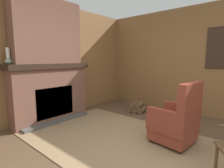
{
  "coord_description": "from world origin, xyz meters",
  "views": [
    {
      "loc": [
        1.17,
        -2.03,
        1.39
      ],
      "look_at": [
        -1.06,
        0.56,
        0.9
      ],
      "focal_mm": 28.0,
      "sensor_mm": 36.0,
      "label": 1
    }
  ],
  "objects": [
    {
      "name": "storage_case",
      "position": [
        -2.44,
        0.29,
        1.36
      ],
      "size": [
        0.13,
        0.26,
        0.14
      ],
      "color": "brown",
      "rests_on": "fireplace_hearth"
    },
    {
      "name": "oil_lamp_vase",
      "position": [
        -2.44,
        -0.8,
        1.4
      ],
      "size": [
        0.13,
        0.13,
        0.31
      ],
      "color": "#99B29E",
      "rests_on": "fireplace_hearth"
    },
    {
      "name": "fireplace_hearth",
      "position": [
        -2.39,
        0.0,
        0.64
      ],
      "size": [
        0.58,
        1.81,
        1.29
      ],
      "color": "brown",
      "rests_on": "ground"
    },
    {
      "name": "wood_panel_wall_back",
      "position": [
        0.01,
        2.61,
        1.34
      ],
      "size": [
        5.77,
        0.09,
        2.67
      ],
      "color": "olive",
      "rests_on": "ground"
    },
    {
      "name": "ground_plane",
      "position": [
        0.0,
        0.0,
        0.0
      ],
      "size": [
        14.0,
        14.0,
        0.0
      ],
      "primitive_type": "plane",
      "color": "brown"
    },
    {
      "name": "firewood_stack",
      "position": [
        -1.25,
        1.8,
        0.12
      ],
      "size": [
        0.49,
        0.43,
        0.26
      ],
      "rotation": [
        0.0,
        0.0,
        0.19
      ],
      "color": "brown",
      "rests_on": "ground"
    },
    {
      "name": "wood_panel_wall_left",
      "position": [
        -2.62,
        0.0,
        1.34
      ],
      "size": [
        0.06,
        5.77,
        2.67
      ],
      "color": "olive",
      "rests_on": "ground"
    },
    {
      "name": "chimney_breast",
      "position": [
        -2.4,
        0.0,
        1.97
      ],
      "size": [
        0.33,
        1.5,
        1.36
      ],
      "color": "brown",
      "rests_on": "fireplace_hearth"
    },
    {
      "name": "decorative_plate_on_mantel",
      "position": [
        -2.46,
        -0.07,
        1.41
      ],
      "size": [
        0.06,
        0.23,
        0.23
      ],
      "color": "red",
      "rests_on": "fireplace_hearth"
    },
    {
      "name": "armchair",
      "position": [
        0.19,
        0.72,
        0.37
      ],
      "size": [
        0.7,
        0.7,
        1.04
      ],
      "rotation": [
        0.0,
        0.0,
        3.04
      ],
      "color": "brown",
      "rests_on": "ground"
    },
    {
      "name": "area_rug",
      "position": [
        -0.46,
        0.21,
        0.01
      ],
      "size": [
        3.69,
        2.19,
        0.01
      ],
      "color": "#997A56",
      "rests_on": "ground"
    }
  ]
}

